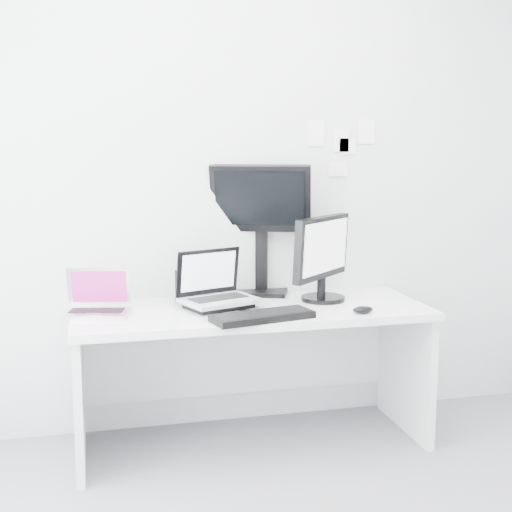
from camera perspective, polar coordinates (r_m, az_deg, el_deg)
back_wall at (r=3.83m, az=-1.60°, el=5.99°), size 3.60×0.00×3.60m
desk at (r=3.68m, az=-0.38°, el=-9.79°), size 1.80×0.70×0.73m
macbook at (r=3.48m, az=-12.97°, el=-2.84°), size 0.36×0.30×0.24m
speaker at (r=3.73m, az=-5.93°, el=-2.47°), size 0.10×0.10×0.16m
dell_laptop at (r=3.54m, az=-2.96°, el=-1.89°), size 0.44×0.39×0.30m
rear_monitor at (r=3.84m, az=0.41°, el=2.28°), size 0.58×0.38×0.74m
samsung_monitor at (r=3.72m, az=5.54°, el=-0.09°), size 0.54×0.52×0.47m
keyboard at (r=3.33m, az=0.53°, el=-4.95°), size 0.52×0.28×0.03m
mouse at (r=3.50m, az=8.72°, el=-4.35°), size 0.12×0.09×0.04m
wall_note_0 at (r=3.94m, az=4.91°, el=9.97°), size 0.10×0.00×0.14m
wall_note_1 at (r=3.99m, az=6.97°, el=9.34°), size 0.09×0.00×0.13m
wall_note_2 at (r=4.05m, az=9.01°, el=10.00°), size 0.10×0.00×0.14m
wall_note_3 at (r=3.99m, az=6.66°, el=7.05°), size 0.11×0.00×0.08m
wall_note_4 at (r=4.00m, az=7.47°, el=8.87°), size 0.10×0.00×0.09m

